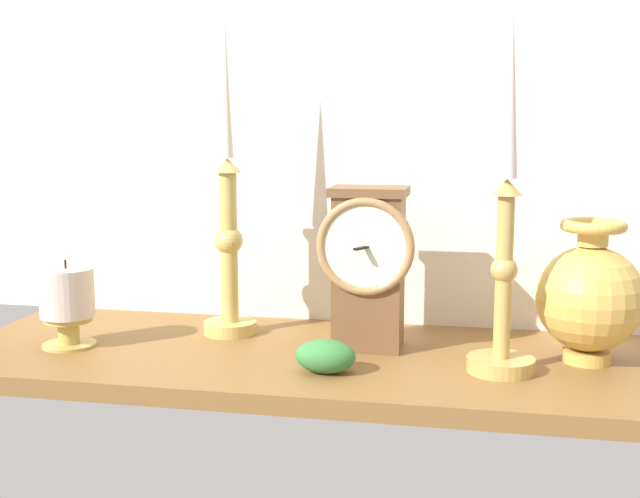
% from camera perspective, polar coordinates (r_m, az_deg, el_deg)
% --- Properties ---
extents(ground_plane, '(1.00, 0.36, 0.02)m').
position_cam_1_polar(ground_plane, '(1.09, 0.25, -7.96)').
color(ground_plane, brown).
extents(back_wall, '(1.20, 0.02, 0.65)m').
position_cam_1_polar(back_wall, '(1.22, 1.97, 9.95)').
color(back_wall, white).
rests_on(back_wall, ground_plane).
extents(mantel_clock, '(0.13, 0.10, 0.22)m').
position_cam_1_polar(mantel_clock, '(1.08, 3.44, -1.09)').
color(mantel_clock, brown).
rests_on(mantel_clock, ground_plane).
extents(candlestick_tall_left, '(0.08, 0.08, 0.45)m').
position_cam_1_polar(candlestick_tall_left, '(1.16, -6.50, 0.94)').
color(candlestick_tall_left, tan).
rests_on(candlestick_tall_left, ground_plane).
extents(candlestick_tall_center, '(0.08, 0.08, 0.44)m').
position_cam_1_polar(candlestick_tall_center, '(0.99, 12.98, 0.11)').
color(candlestick_tall_center, tan).
rests_on(candlestick_tall_center, ground_plane).
extents(brass_vase_bulbous, '(0.13, 0.13, 0.18)m').
position_cam_1_polar(brass_vase_bulbous, '(1.08, 18.60, -3.19)').
color(brass_vase_bulbous, gold).
rests_on(brass_vase_bulbous, ground_plane).
extents(pillar_candle_front, '(0.07, 0.07, 0.12)m').
position_cam_1_polar(pillar_candle_front, '(1.15, -17.50, -3.57)').
color(pillar_candle_front, tan).
rests_on(pillar_candle_front, ground_plane).
extents(ivy_sprig, '(0.08, 0.05, 0.04)m').
position_cam_1_polar(ivy_sprig, '(0.99, 0.39, -7.61)').
color(ivy_sprig, '#367C3A').
rests_on(ivy_sprig, ground_plane).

